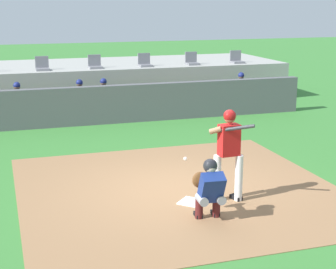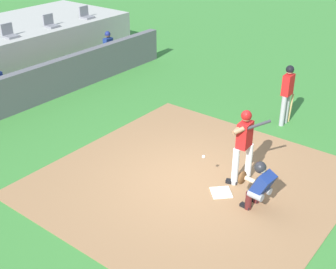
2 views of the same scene
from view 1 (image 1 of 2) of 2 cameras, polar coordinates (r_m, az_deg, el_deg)
ground_plane at (r=11.10m, az=1.10°, el=-5.85°), size 80.00×80.00×0.00m
dirt_infield at (r=11.10m, az=1.10°, el=-5.82°), size 6.40×6.40×0.01m
home_plate at (r=10.39m, az=2.53°, el=-7.15°), size 0.62×0.62×0.02m
batter_at_plate at (r=10.23m, az=6.41°, el=-1.58°), size 0.73×0.72×1.80m
catcher_crouched at (r=9.44m, az=4.40°, el=-5.60°), size 0.50×1.77×1.13m
dugout_wall at (r=17.02m, az=-5.94°, el=3.20°), size 13.00×0.30×1.20m
dugout_bench at (r=18.06m, az=-6.56°, el=2.60°), size 11.80×0.44×0.45m
dugout_player_0 at (r=17.51m, az=-15.61°, el=3.31°), size 0.49×0.70×1.30m
dugout_player_1 at (r=17.68m, az=-9.25°, el=3.74°), size 0.49×0.70×1.30m
dugout_player_2 at (r=17.81m, az=-6.73°, el=3.90°), size 0.49×0.70×1.30m
dugout_player_3 at (r=19.35m, az=7.87°, el=4.67°), size 0.49×0.70×1.30m
stands_platform at (r=21.28m, az=-8.39°, el=5.57°), size 15.00×4.40×1.40m
stadium_seat_2 at (r=19.45m, az=-13.18°, el=7.05°), size 0.46×0.46×0.48m
stadium_seat_3 at (r=19.68m, az=-7.74°, el=7.36°), size 0.46×0.46×0.48m
stadium_seat_4 at (r=20.08m, az=-2.48°, el=7.61°), size 0.46×0.46×0.48m
stadium_seat_5 at (r=20.64m, az=2.55°, el=7.78°), size 0.46×0.46×0.48m
stadium_seat_6 at (r=21.35m, az=7.28°, el=7.89°), size 0.46×0.46×0.48m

